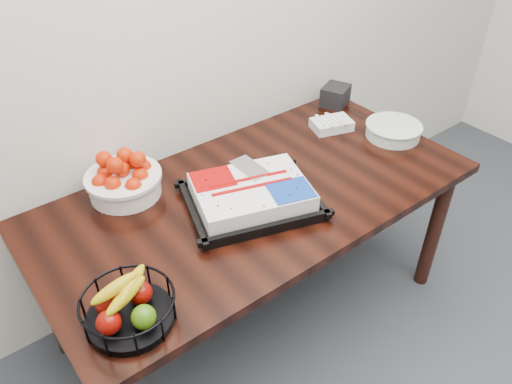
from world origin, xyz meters
TOP-DOWN VIEW (x-y plane):
  - table at (0.00, 2.00)m, footprint 1.80×0.90m
  - cake_tray at (-0.07, 1.95)m, footprint 0.59×0.52m
  - tangerine_bowl at (-0.42, 2.31)m, footprint 0.30×0.30m
  - fruit_basket at (-0.70, 1.72)m, footprint 0.28×0.28m
  - plate_stack at (0.78, 1.95)m, footprint 0.26×0.26m
  - fork_bag at (0.60, 2.18)m, footprint 0.22×0.17m
  - napkin_box at (0.80, 2.35)m, footprint 0.18×0.17m

SIDE VIEW (x-z plane):
  - table at x=0.00m, z-range 0.29..1.04m
  - fork_bag at x=0.60m, z-range 0.75..0.80m
  - plate_stack at x=0.78m, z-range 0.75..0.81m
  - cake_tray at x=-0.07m, z-range 0.75..0.85m
  - napkin_box at x=0.80m, z-range 0.75..0.85m
  - fruit_basket at x=-0.70m, z-range 0.74..0.89m
  - tangerine_bowl at x=-0.42m, z-range 0.74..0.93m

